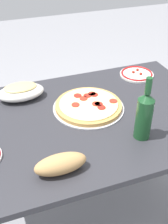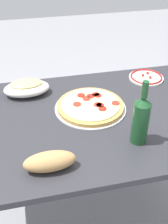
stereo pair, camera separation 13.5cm
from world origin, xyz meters
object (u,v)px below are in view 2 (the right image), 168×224
dining_table (84,137)px  side_plate_near (146,77)px  bread_loaf (50,161)px  pepperoni_pizza (90,106)px  wine_bottle (141,119)px  baked_pasta_dish (27,87)px

dining_table → side_plate_near: (-0.44, -0.29, 0.13)m
side_plate_near → bread_loaf: bearing=42.6°
pepperoni_pizza → wine_bottle: bearing=116.5°
dining_table → wine_bottle: wine_bottle is taller
baked_pasta_dish → wine_bottle: size_ratio=0.84×
pepperoni_pizza → dining_table: bearing=53.5°
wine_bottle → pepperoni_pizza: bearing=-63.5°
pepperoni_pizza → side_plate_near: bearing=-149.9°
side_plate_near → baked_pasta_dish: bearing=1.7°
dining_table → wine_bottle: 0.37m
pepperoni_pizza → bread_loaf: size_ratio=1.76×
baked_pasta_dish → wine_bottle: bearing=131.9°
dining_table → side_plate_near: 0.54m
baked_pasta_dish → pepperoni_pizza: bearing=145.1°
wine_bottle → bread_loaf: (0.39, 0.08, -0.08)m
dining_table → baked_pasta_dish: size_ratio=5.46×
bread_loaf → baked_pasta_dish: bearing=-85.0°
baked_pasta_dish → bread_loaf: baked_pasta_dish is taller
side_plate_near → wine_bottle: bearing=63.6°
dining_table → bread_loaf: bearing=56.0°
dining_table → pepperoni_pizza: (-0.05, -0.06, 0.14)m
side_plate_near → dining_table: bearing=33.6°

